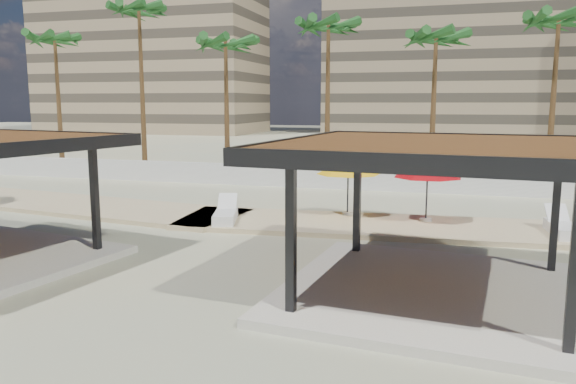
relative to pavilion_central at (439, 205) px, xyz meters
name	(u,v)px	position (x,y,z in m)	size (l,w,h in m)	color
ground	(286,281)	(-3.76, 0.14, -2.23)	(200.00, 200.00, 0.00)	tan
promenade	(393,223)	(-1.76, 7.81, -2.17)	(44.45, 7.97, 0.24)	#C6B284
boundary_wall	(371,179)	(-3.76, 16.14, -1.63)	(56.00, 0.30, 1.20)	silver
building_west	(151,34)	(-45.76, 68.14, 13.04)	(34.00, 16.00, 32.40)	#937F60
building_mid	(455,39)	(0.24, 78.14, 12.04)	(38.00, 16.00, 30.40)	#847259
pavilion_central	(439,205)	(0.00, 0.00, 0.00)	(8.07, 8.07, 3.73)	beige
umbrella_b	(348,166)	(-3.63, 8.43, -0.11)	(3.15, 3.15, 2.25)	beige
umbrella_c	(428,169)	(-0.56, 8.06, -0.07)	(3.39, 3.39, 2.30)	beige
lounger_a	(226,215)	(-7.86, 5.99, -1.83)	(1.38, 2.45, 0.88)	silver
lounger_b	(562,228)	(3.99, 7.10, -1.84)	(0.94, 2.36, 0.87)	silver
palm_a	(55,45)	(-24.76, 18.44, 6.10)	(3.00, 3.00, 9.51)	brown
palm_b	(139,17)	(-18.76, 18.84, 7.64)	(3.00, 3.00, 11.15)	brown
palm_c	(226,49)	(-12.76, 18.24, 5.50)	(3.00, 3.00, 8.86)	brown
palm_d	(328,33)	(-6.76, 19.04, 6.31)	(3.00, 3.00, 9.73)	brown
palm_e	(436,44)	(-0.76, 18.54, 5.47)	(3.00, 3.00, 8.84)	brown
palm_f	(558,28)	(5.24, 18.74, 6.15)	(3.00, 3.00, 9.56)	brown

